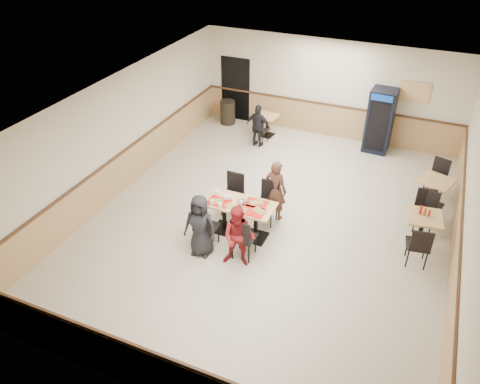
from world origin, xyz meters
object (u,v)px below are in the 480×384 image
at_px(side_table_far, 434,189).
at_px(diner_woman_right, 239,237).
at_px(diner_woman_left, 200,226).
at_px(pepsi_cooler, 380,121).
at_px(diner_man_opposite, 276,190).
at_px(back_table, 267,122).
at_px(side_table_near, 422,226).
at_px(main_table, 240,214).
at_px(trash_bin, 228,112).
at_px(lone_diner, 258,126).

bearing_deg(side_table_far, diner_woman_right, -133.20).
xyz_separation_m(diner_woman_left, pepsi_cooler, (2.63, 6.27, 0.22)).
distance_m(diner_man_opposite, side_table_far, 3.88).
xyz_separation_m(diner_man_opposite, back_table, (-1.70, 4.01, -0.30)).
xyz_separation_m(diner_woman_right, diner_man_opposite, (0.12, 1.87, 0.05)).
bearing_deg(side_table_near, diner_man_opposite, -175.86).
xyz_separation_m(main_table, trash_bin, (-2.72, 5.29, -0.16)).
relative_size(back_table, pepsi_cooler, 0.38).
bearing_deg(side_table_far, diner_woman_left, -139.62).
height_order(lone_diner, side_table_far, lone_diner).
distance_m(diner_woman_right, trash_bin, 6.96).
distance_m(main_table, diner_man_opposite, 1.08).
distance_m(diner_man_opposite, back_table, 4.37).
relative_size(lone_diner, side_table_far, 1.40).
relative_size(diner_man_opposite, lone_diner, 1.15).
relative_size(main_table, diner_woman_right, 1.10).
relative_size(pepsi_cooler, trash_bin, 2.43).
bearing_deg(lone_diner, pepsi_cooler, -155.97).
bearing_deg(side_table_far, main_table, -144.23).
relative_size(diner_woman_left, diner_man_opposite, 0.95).
distance_m(lone_diner, side_table_near, 5.80).
xyz_separation_m(lone_diner, side_table_far, (5.09, -1.37, -0.13)).
relative_size(diner_woman_left, side_table_far, 1.53).
height_order(diner_woman_left, lone_diner, diner_woman_left).
distance_m(diner_woman_right, side_table_far, 5.13).
xyz_separation_m(diner_man_opposite, trash_bin, (-3.22, 4.36, -0.37)).
height_order(diner_man_opposite, side_table_far, diner_man_opposite).
bearing_deg(diner_man_opposite, side_table_near, -166.08).
relative_size(side_table_near, back_table, 1.18).
height_order(diner_man_opposite, trash_bin, diner_man_opposite).
xyz_separation_m(main_table, back_table, (-1.20, 4.94, -0.10)).
bearing_deg(side_table_near, side_table_far, 85.43).
relative_size(diner_woman_right, lone_diner, 1.07).
relative_size(diner_woman_right, side_table_near, 1.68).
bearing_deg(back_table, trash_bin, 167.04).
distance_m(side_table_far, trash_bin, 7.06).
bearing_deg(back_table, main_table, -76.35).
height_order(diner_man_opposite, side_table_near, diner_man_opposite).
bearing_deg(diner_woman_right, diner_woman_left, 169.89).
relative_size(diner_woman_left, lone_diner, 1.09).
xyz_separation_m(diner_man_opposite, side_table_far, (3.39, 1.87, -0.23)).
bearing_deg(diner_woman_left, lone_diner, 92.73).
xyz_separation_m(diner_man_opposite, pepsi_cooler, (1.63, 4.40, 0.19)).
distance_m(diner_woman_left, back_table, 5.92).
bearing_deg(pepsi_cooler, side_table_far, -52.53).
bearing_deg(diner_woman_left, diner_woman_right, -5.40).
bearing_deg(trash_bin, lone_diner, -36.38).
height_order(side_table_near, back_table, side_table_near).
relative_size(side_table_far, trash_bin, 1.21).
height_order(main_table, trash_bin, main_table).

